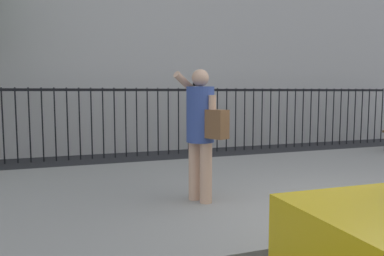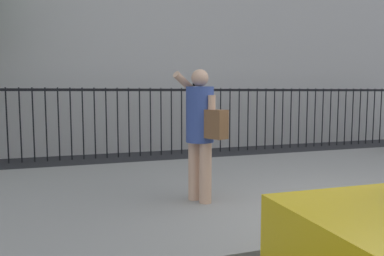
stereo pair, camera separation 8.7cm
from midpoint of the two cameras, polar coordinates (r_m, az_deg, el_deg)
sidewalk at (r=6.00m, az=13.02°, el=-8.43°), size 28.00×4.40×0.15m
iron_fence at (r=9.19m, az=0.96°, el=2.49°), size 12.03×0.04×1.60m
pedestrian_on_phone at (r=4.58m, az=1.98°, el=0.34°), size 0.56×0.72×1.63m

